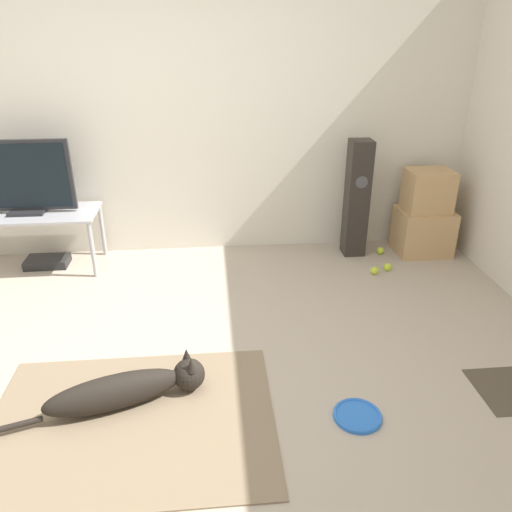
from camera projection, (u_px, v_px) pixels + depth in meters
ground_plane at (172, 395)px, 2.86m from camera, size 12.00×12.00×0.00m
wall_back at (176, 109)px, 4.21m from camera, size 8.00×0.06×2.55m
area_rug at (132, 421)px, 2.66m from camera, size 1.52×1.13×0.01m
dog at (129, 388)px, 2.74m from camera, size 1.08×0.41×0.24m
frisbee at (357, 415)px, 2.69m from camera, size 0.26×0.26×0.03m
cardboard_box_lower at (423, 231)px, 4.57m from camera, size 0.48×0.39×0.41m
cardboard_box_upper at (428, 191)px, 4.41m from camera, size 0.39×0.32×0.36m
floor_speaker at (357, 199)px, 4.41m from camera, size 0.19×0.19×1.04m
tv_stand at (30, 219)px, 4.16m from camera, size 1.12×0.50×0.50m
tv at (21, 178)px, 4.02m from camera, size 0.81×0.20×0.60m
tennis_ball_by_boxes at (375, 271)px, 4.22m from camera, size 0.07×0.07×0.07m
tennis_ball_near_speaker at (387, 267)px, 4.28m from camera, size 0.07×0.07×0.07m
tennis_ball_loose_on_carpet at (380, 251)px, 4.59m from camera, size 0.07×0.07×0.07m
game_console at (48, 262)px, 4.37m from camera, size 0.36×0.22×0.07m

